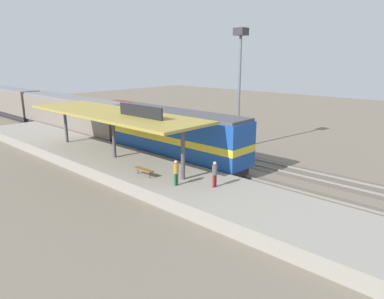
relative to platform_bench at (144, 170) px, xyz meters
The scene contains 13 objects.
ground_plane 9.79m from the platform_bench, 34.40° to the left, with size 120.00×120.00×0.00m, color #706656.
track_near 8.23m from the platform_bench, 42.39° to the left, with size 3.20×110.00×0.16m.
track_far 12.00m from the platform_bench, 27.33° to the left, with size 3.20×110.00×0.16m.
platform 5.72m from the platform_bench, 75.66° to the left, with size 6.00×44.00×0.90m, color gray.
station_canopy 6.41m from the platform_bench, 75.42° to the left, with size 5.20×18.00×4.70m.
platform_bench is the anchor object (origin of this frame).
locomotive 6.73m from the platform_bench, 25.36° to the left, with size 2.93×14.43×4.44m.
passenger_carriage_front 21.71m from the platform_bench, 73.94° to the left, with size 2.90×20.00×4.24m.
passenger_carriage_rear 42.09m from the platform_bench, 81.80° to the left, with size 2.90×20.00×4.24m.
freight_car 17.13m from the platform_bench, 51.73° to the left, with size 2.80×12.00×3.54m.
light_mast 15.61m from the platform_bench, ahead, with size 1.10×1.10×11.70m.
person_waiting 5.37m from the platform_bench, 71.51° to the right, with size 0.34×0.34×1.71m.
person_walking 3.09m from the platform_bench, 85.83° to the right, with size 0.34×0.34×1.71m.
Camera 1 is at (-20.98, -24.11, 9.04)m, focal length 33.06 mm.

